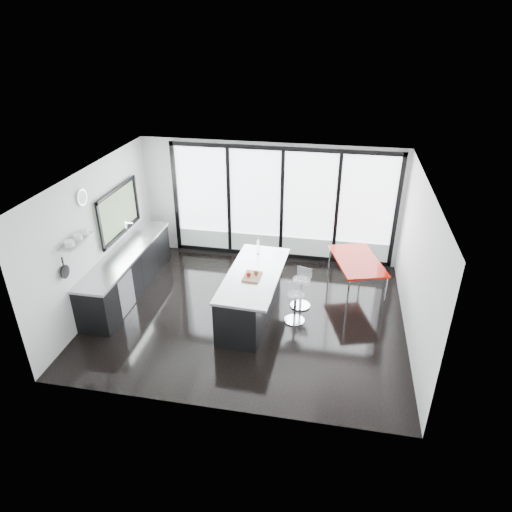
% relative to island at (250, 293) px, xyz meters
% --- Properties ---
extents(floor, '(6.00, 5.00, 0.00)m').
position_rel_island_xyz_m(floor, '(-0.05, 0.00, -0.48)').
color(floor, black).
rests_on(floor, ground).
extents(ceiling, '(6.00, 5.00, 0.00)m').
position_rel_island_xyz_m(ceiling, '(-0.05, 0.00, 2.32)').
color(ceiling, white).
rests_on(ceiling, wall_back).
extents(wall_back, '(6.00, 0.09, 2.80)m').
position_rel_island_xyz_m(wall_back, '(0.23, 2.47, 0.79)').
color(wall_back, silver).
rests_on(wall_back, ground).
extents(wall_front, '(6.00, 0.00, 2.80)m').
position_rel_island_xyz_m(wall_front, '(-0.05, -2.50, 0.92)').
color(wall_front, silver).
rests_on(wall_front, ground).
extents(wall_left, '(0.26, 5.00, 2.80)m').
position_rel_island_xyz_m(wall_left, '(-3.02, 0.27, 1.08)').
color(wall_left, silver).
rests_on(wall_left, ground).
extents(wall_right, '(0.00, 5.00, 2.80)m').
position_rel_island_xyz_m(wall_right, '(2.95, 0.00, 0.92)').
color(wall_right, silver).
rests_on(wall_right, ground).
extents(counter_cabinets, '(0.69, 3.24, 1.36)m').
position_rel_island_xyz_m(counter_cabinets, '(-2.72, 0.40, -0.02)').
color(counter_cabinets, black).
rests_on(counter_cabinets, floor).
extents(island, '(1.09, 2.37, 1.23)m').
position_rel_island_xyz_m(island, '(0.00, 0.00, 0.00)').
color(island, black).
rests_on(island, floor).
extents(bar_stool_near, '(0.49, 0.49, 0.62)m').
position_rel_island_xyz_m(bar_stool_near, '(0.88, -0.06, -0.17)').
color(bar_stool_near, silver).
rests_on(bar_stool_near, floor).
extents(bar_stool_far, '(0.50, 0.50, 0.64)m').
position_rel_island_xyz_m(bar_stool_far, '(0.94, 0.47, -0.16)').
color(bar_stool_far, silver).
rests_on(bar_stool_far, floor).
extents(red_table, '(1.26, 1.68, 0.80)m').
position_rel_island_xyz_m(red_table, '(2.01, 1.18, -0.08)').
color(red_table, '#9C0C01').
rests_on(red_table, floor).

